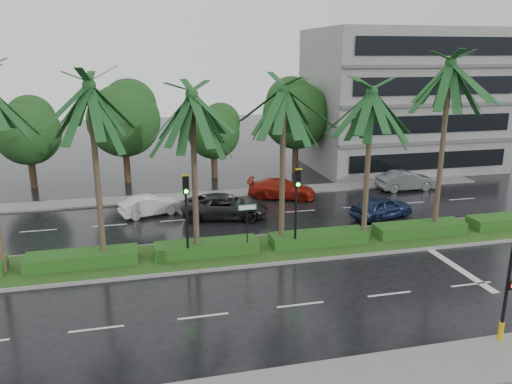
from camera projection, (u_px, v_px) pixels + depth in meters
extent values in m
plane|color=black|center=(269.00, 258.00, 25.08)|extent=(120.00, 120.00, 0.00)
cube|color=gray|center=(353.00, 382.00, 15.51)|extent=(40.00, 2.40, 0.12)
cube|color=gray|center=(226.00, 194.00, 36.31)|extent=(40.00, 2.00, 0.12)
cube|color=gray|center=(264.00, 249.00, 26.00)|extent=(36.00, 4.00, 0.14)
cube|color=#194818|center=(264.00, 248.00, 25.98)|extent=(35.60, 3.70, 0.02)
cube|color=#164E1A|center=(82.00, 259.00, 23.87)|extent=(5.20, 1.40, 0.60)
cube|color=#164E1A|center=(207.00, 248.00, 25.23)|extent=(5.20, 1.40, 0.60)
cube|color=#164E1A|center=(318.00, 238.00, 26.58)|extent=(5.20, 1.40, 0.60)
cube|color=#164E1A|center=(419.00, 229.00, 27.93)|extent=(5.20, 1.40, 0.60)
cube|color=#164E1A|center=(511.00, 221.00, 29.28)|extent=(5.20, 1.40, 0.60)
cube|color=silver|center=(38.00, 231.00, 28.94)|extent=(2.00, 0.12, 0.01)
cube|color=silver|center=(96.00, 329.00, 18.59)|extent=(2.00, 0.12, 0.01)
cube|color=silver|center=(110.00, 225.00, 29.84)|extent=(2.00, 0.12, 0.01)
cube|color=silver|center=(203.00, 316.00, 19.50)|extent=(2.00, 0.12, 0.01)
cube|color=silver|center=(177.00, 220.00, 30.74)|extent=(2.00, 0.12, 0.01)
cube|color=silver|center=(300.00, 305.00, 20.40)|extent=(2.00, 0.12, 0.01)
cube|color=silver|center=(240.00, 216.00, 31.64)|extent=(2.00, 0.12, 0.01)
cube|color=silver|center=(389.00, 294.00, 21.30)|extent=(2.00, 0.12, 0.01)
cube|color=silver|center=(300.00, 211.00, 32.54)|extent=(2.00, 0.12, 0.01)
cube|color=silver|center=(471.00, 284.00, 22.20)|extent=(2.00, 0.12, 0.01)
cube|color=silver|center=(357.00, 207.00, 33.45)|extent=(2.00, 0.12, 0.01)
cube|color=silver|center=(411.00, 203.00, 34.35)|extent=(2.00, 0.12, 0.01)
cube|color=silver|center=(462.00, 199.00, 35.25)|extent=(2.00, 0.12, 0.01)
cube|color=silver|center=(454.00, 265.00, 24.19)|extent=(0.40, 6.00, 0.01)
cylinder|color=#403425|center=(3.00, 267.00, 23.11)|extent=(0.40, 0.40, 0.44)
cylinder|color=#403425|center=(97.00, 178.00, 23.15)|extent=(0.28, 0.28, 8.42)
cylinder|color=#403425|center=(104.00, 257.00, 24.21)|extent=(0.40, 0.40, 0.44)
cylinder|color=#403425|center=(195.00, 178.00, 24.04)|extent=(0.28, 0.28, 7.97)
cylinder|color=#403425|center=(197.00, 251.00, 25.04)|extent=(0.40, 0.40, 0.44)
cylinder|color=#403425|center=(282.00, 170.00, 25.31)|extent=(0.28, 0.28, 8.12)
cylinder|color=#403425|center=(281.00, 241.00, 26.34)|extent=(0.40, 0.40, 0.44)
cylinder|color=#403425|center=(367.00, 169.00, 25.98)|extent=(0.28, 0.28, 7.93)
cylinder|color=#403425|center=(363.00, 237.00, 26.98)|extent=(0.40, 0.40, 0.44)
cylinder|color=#403425|center=(442.00, 151.00, 27.09)|extent=(0.28, 0.28, 9.32)
cylinder|color=#403425|center=(434.00, 228.00, 28.27)|extent=(0.40, 0.40, 0.44)
cylinder|color=black|center=(506.00, 296.00, 17.24)|extent=(0.12, 0.12, 3.40)
cylinder|color=gold|center=(501.00, 331.00, 17.60)|extent=(0.18, 0.18, 0.70)
cube|color=black|center=(511.00, 285.00, 16.95)|extent=(0.22, 0.16, 0.32)
cylinder|color=black|center=(187.00, 227.00, 24.06)|extent=(0.12, 0.12, 3.40)
cube|color=black|center=(186.00, 185.00, 23.32)|extent=(0.30, 0.18, 0.90)
cube|color=gold|center=(186.00, 175.00, 23.08)|extent=(0.34, 0.12, 0.06)
cylinder|color=black|center=(186.00, 179.00, 23.15)|extent=(0.18, 0.04, 0.18)
cylinder|color=black|center=(186.00, 185.00, 23.23)|extent=(0.18, 0.04, 0.18)
cylinder|color=#0CE519|center=(186.00, 191.00, 23.31)|extent=(0.18, 0.04, 0.18)
cylinder|color=black|center=(296.00, 218.00, 25.30)|extent=(0.12, 0.12, 3.40)
cube|color=black|center=(298.00, 178.00, 24.56)|extent=(0.30, 0.18, 0.90)
cube|color=gold|center=(299.00, 169.00, 24.32)|extent=(0.34, 0.12, 0.06)
cylinder|color=black|center=(298.00, 173.00, 24.39)|extent=(0.18, 0.04, 0.18)
cylinder|color=black|center=(298.00, 179.00, 24.47)|extent=(0.18, 0.04, 0.18)
cylinder|color=#0CE519|center=(298.00, 184.00, 24.55)|extent=(0.18, 0.04, 0.18)
cylinder|color=black|center=(247.00, 229.00, 24.94)|extent=(0.06, 0.06, 2.60)
cube|color=#0C5926|center=(247.00, 207.00, 24.61)|extent=(0.95, 0.04, 0.30)
cube|color=white|center=(247.00, 207.00, 24.58)|extent=(0.85, 0.01, 0.22)
cylinder|color=#3D301B|center=(33.00, 173.00, 38.01)|extent=(0.52, 0.52, 2.36)
sphere|color=#173915|center=(28.00, 133.00, 37.19)|extent=(4.85, 4.85, 4.85)
sphere|color=#173915|center=(27.00, 119.00, 37.22)|extent=(3.64, 3.64, 3.64)
cylinder|color=#3D301B|center=(127.00, 166.00, 39.54)|extent=(0.52, 0.52, 2.74)
sphere|color=#173915|center=(124.00, 121.00, 38.59)|extent=(5.63, 5.63, 5.63)
sphere|color=#173915|center=(123.00, 106.00, 38.58)|extent=(4.22, 4.22, 4.22)
cylinder|color=#3D301B|center=(214.00, 165.00, 41.21)|extent=(0.52, 0.52, 2.06)
sphere|color=#173915|center=(214.00, 133.00, 40.49)|extent=(4.24, 4.24, 4.24)
sphere|color=#173915|center=(213.00, 122.00, 40.55)|extent=(3.18, 3.18, 3.18)
cylinder|color=#3D301B|center=(295.00, 157.00, 42.69)|extent=(0.52, 0.52, 2.75)
sphere|color=#173915|center=(296.00, 115.00, 41.74)|extent=(5.65, 5.65, 5.65)
sphere|color=#173915|center=(295.00, 102.00, 41.73)|extent=(4.24, 4.24, 4.24)
cylinder|color=#3D301B|center=(370.00, 154.00, 44.28)|extent=(0.52, 0.52, 2.68)
sphere|color=#173915|center=(373.00, 115.00, 43.35)|extent=(5.51, 5.51, 5.51)
sphere|color=#173915|center=(372.00, 102.00, 43.35)|extent=(4.13, 4.13, 4.13)
cube|color=slate|center=(402.00, 100.00, 44.18)|extent=(16.00, 10.00, 12.00)
imported|color=silver|center=(151.00, 205.00, 31.59)|extent=(2.39, 4.11, 1.28)
imported|color=#242326|center=(225.00, 206.00, 31.12)|extent=(3.49, 5.71, 1.48)
imported|color=maroon|center=(282.00, 189.00, 35.35)|extent=(3.56, 5.15, 1.38)
imported|color=#19264B|center=(382.00, 207.00, 31.04)|extent=(2.82, 4.46, 1.42)
imported|color=#595C5E|center=(406.00, 181.00, 37.44)|extent=(1.55, 4.44, 1.46)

